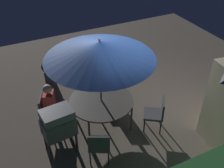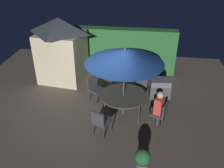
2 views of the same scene
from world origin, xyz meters
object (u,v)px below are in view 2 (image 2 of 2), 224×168
person_in_red (159,105)px  patio_table (123,96)px  potted_plant_by_shed (142,160)px  chair_toward_hedge (95,87)px  chair_near_shed (161,113)px  garden_shed (61,50)px  bbq_grill (160,89)px  chair_toward_house (100,121)px  chair_far_side (140,86)px  patio_umbrella (125,57)px

person_in_red → patio_table: bearing=157.5°
potted_plant_by_shed → chair_toward_hedge: bearing=119.9°
chair_toward_hedge → person_in_red: size_ratio=0.71×
chair_near_shed → garden_shed: bearing=146.4°
garden_shed → chair_toward_hedge: garden_shed is taller
bbq_grill → chair_toward_house: bearing=-137.8°
chair_near_shed → chair_far_side: (-0.71, 1.63, 0.00)m
chair_far_side → chair_toward_hedge: 1.74m
patio_table → chair_near_shed: bearing=-22.5°
bbq_grill → patio_umbrella: bearing=-160.3°
garden_shed → chair_far_side: bearing=-17.8°
chair_toward_house → potted_plant_by_shed: 1.83m
garden_shed → chair_toward_hedge: size_ratio=3.01×
chair_far_side → potted_plant_by_shed: chair_far_side is taller
patio_table → chair_toward_house: size_ratio=1.77×
garden_shed → patio_table: (2.82, -2.19, -0.67)m
chair_toward_hedge → chair_toward_house: bearing=-73.9°
patio_table → potted_plant_by_shed: size_ratio=2.16×
patio_table → chair_near_shed: (1.25, -0.52, -0.20)m
patio_umbrella → chair_far_side: 2.05m
potted_plant_by_shed → bbq_grill: bearing=80.3°
patio_table → patio_umbrella: size_ratio=0.64×
garden_shed → bbq_grill: bearing=-23.5°
patio_umbrella → potted_plant_by_shed: (0.71, -2.48, -1.74)m
patio_table → person_in_red: (1.17, -0.48, 0.07)m
garden_shed → chair_near_shed: (4.07, -2.71, -0.86)m
chair_near_shed → chair_toward_hedge: (-2.41, 1.29, 0.00)m
patio_table → chair_toward_house: chair_toward_house is taller
chair_near_shed → person_in_red: bearing=157.5°
bbq_grill → chair_far_side: (-0.67, 0.68, -0.33)m
bbq_grill → chair_toward_house: 2.46m
chair_toward_hedge → chair_toward_house: 2.05m
person_in_red → bbq_grill: bearing=87.2°
garden_shed → person_in_red: bearing=-33.8°
garden_shed → chair_near_shed: size_ratio=3.01×
chair_toward_hedge → potted_plant_by_shed: bearing=-60.1°
patio_umbrella → chair_toward_hedge: (-1.16, 0.77, -1.63)m
patio_umbrella → bbq_grill: patio_umbrella is taller
patio_table → person_in_red: size_ratio=1.26×
patio_table → person_in_red: person_in_red is taller
patio_table → chair_toward_house: (-0.59, -1.20, -0.20)m
chair_far_side → chair_toward_hedge: (-1.70, -0.34, 0.00)m
garden_shed → chair_toward_house: 4.15m
chair_near_shed → person_in_red: 0.28m
chair_toward_house → potted_plant_by_shed: size_ratio=1.22×
chair_toward_hedge → potted_plant_by_shed: size_ratio=1.22×
patio_table → bbq_grill: (1.22, 0.44, 0.13)m
patio_table → chair_far_side: size_ratio=1.77×
person_in_red → garden_shed: bearing=146.2°
patio_table → person_in_red: 1.27m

